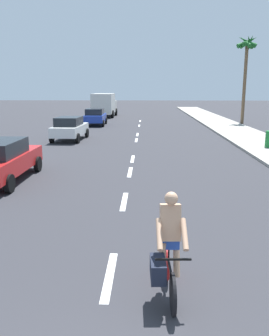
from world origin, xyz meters
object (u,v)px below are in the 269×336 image
Objects in this scene: delivery_truck at (104,104)px; palm_tree_distant at (247,52)px; cyclist at (167,250)px; parked_car_blue at (95,116)px; parked_car_white at (70,128)px.

palm_tree_distant reaches higher than delivery_truck.
cyclist is 0.43× the size of parked_car_blue.
parked_car_white is 0.49× the size of palm_tree_distant.
cyclist is at bearing -106.99° from palm_tree_distant.
parked_car_white and parked_car_blue have the same top height.
palm_tree_distant is (14.65, -8.10, 5.28)m from delivery_truck.
parked_car_blue is at bearing 90.81° from parked_car_white.
parked_car_white is 19.72m from palm_tree_distant.
palm_tree_distant is at bearing 6.75° from parked_car_blue.
parked_car_white is 19.90m from delivery_truck.
parked_car_blue is at bearing -81.53° from cyclist.
parked_car_blue is 10.15m from delivery_truck.
parked_car_white is 0.97× the size of parked_car_blue.
palm_tree_distant is at bearing -109.12° from cyclist.
parked_car_blue is 15.64m from palm_tree_distant.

